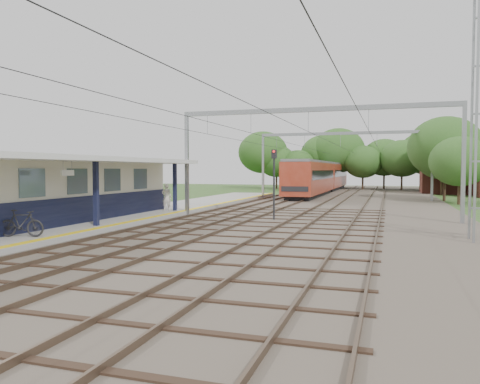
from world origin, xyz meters
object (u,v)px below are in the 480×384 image
at_px(train, 322,176).
at_px(person, 167,197).
at_px(bicycle, 21,223).
at_px(signal_post, 274,176).

bearing_deg(train, person, -100.04).
relative_size(bicycle, train, 0.05).
distance_m(bicycle, signal_post, 14.50).
xyz_separation_m(person, bicycle, (0.02, -13.33, -0.35)).
xyz_separation_m(person, signal_post, (7.88, -1.29, 1.49)).
xyz_separation_m(bicycle, signal_post, (7.86, 12.04, 1.83)).
bearing_deg(person, bicycle, 77.58).
bearing_deg(bicycle, signal_post, -48.93).
bearing_deg(signal_post, bicycle, -118.49).
bearing_deg(train, bicycle, -97.23).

